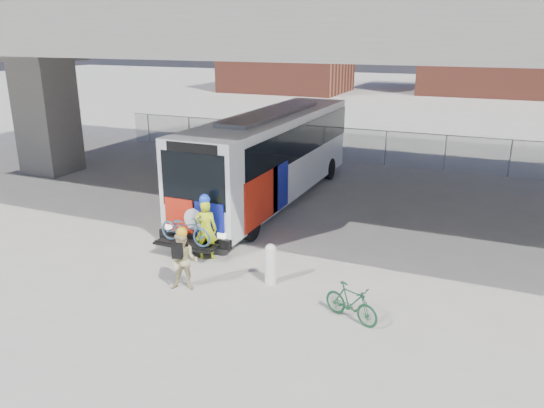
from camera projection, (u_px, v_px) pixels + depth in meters
The scene contains 9 objects.
ground at pixel (279, 239), 17.90m from camera, with size 160.00×160.00×0.00m, color #9E9991.
bus at pixel (272, 150), 21.50m from camera, with size 2.67×12.96×3.69m.
overpass at pixel (322, 36), 19.38m from camera, with size 40.00×16.00×7.95m.
chainlink_fence at pixel (367, 137), 27.93m from camera, with size 30.00×0.06×30.00m.
brick_buildings at pixel (461, 45), 57.83m from camera, with size 54.00×22.00×12.00m.
bollard at pixel (271, 263), 14.55m from camera, with size 0.31×0.31×1.18m.
cyclist_hivis at pixel (206, 228), 16.12m from camera, with size 0.80×0.67×2.06m.
cyclist_tan at pixel (183, 261), 14.13m from camera, with size 0.95×0.83×1.81m.
bike_parked at pixel (351, 303), 12.72m from camera, with size 0.44×1.55×0.93m, color #164628.
Camera 1 is at (6.47, -15.37, 6.62)m, focal length 35.00 mm.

